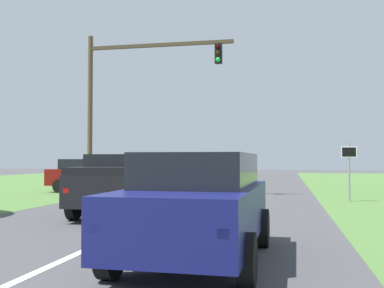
# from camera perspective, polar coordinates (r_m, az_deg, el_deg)

# --- Properties ---
(ground_plane) EXTENTS (120.00, 120.00, 0.00)m
(ground_plane) POSITION_cam_1_polar(r_m,az_deg,el_deg) (12.55, -5.30, -9.54)
(ground_plane) COLOR #424244
(red_suv_near) EXTENTS (2.20, 4.65, 1.77)m
(red_suv_near) POSITION_cam_1_polar(r_m,az_deg,el_deg) (7.68, 0.87, -7.32)
(red_suv_near) COLOR navy
(red_suv_near) RESTS_ON ground_plane
(pickup_truck_lead) EXTENTS (2.37, 5.02, 1.81)m
(pickup_truck_lead) POSITION_cam_1_polar(r_m,az_deg,el_deg) (14.01, -8.60, -4.82)
(pickup_truck_lead) COLOR black
(pickup_truck_lead) RESTS_ON ground_plane
(traffic_light) EXTENTS (7.13, 0.40, 7.66)m
(traffic_light) POSITION_cam_1_polar(r_m,az_deg,el_deg) (22.26, -8.25, 6.81)
(traffic_light) COLOR brown
(traffic_light) RESTS_ON ground_plane
(keep_moving_sign) EXTENTS (0.60, 0.09, 2.30)m
(keep_moving_sign) POSITION_cam_1_polar(r_m,az_deg,el_deg) (19.08, 18.96, -2.37)
(keep_moving_sign) COLOR gray
(keep_moving_sign) RESTS_ON ground_plane
(crossing_suv_far) EXTENTS (4.54, 2.23, 1.67)m
(crossing_suv_far) POSITION_cam_1_polar(r_m,az_deg,el_deg) (23.86, -12.21, -3.73)
(crossing_suv_far) COLOR maroon
(crossing_suv_far) RESTS_ON ground_plane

